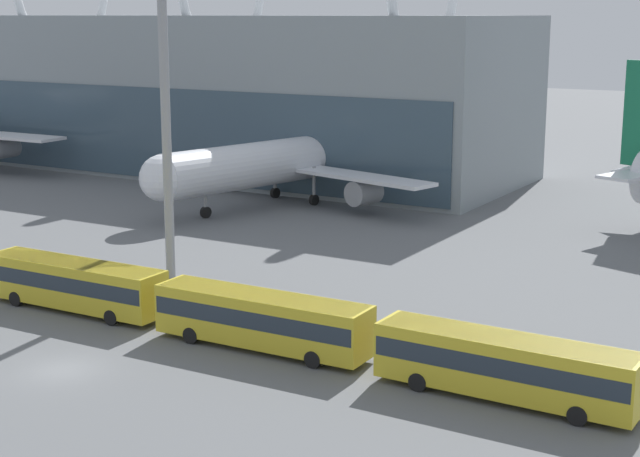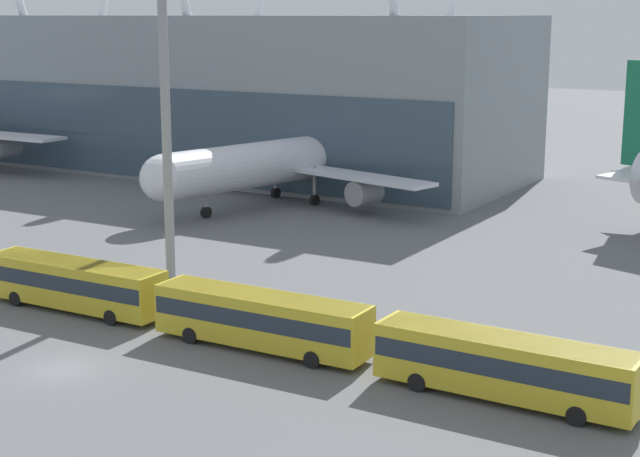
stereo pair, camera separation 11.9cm
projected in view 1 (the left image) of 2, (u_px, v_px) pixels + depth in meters
The scene contains 8 objects.
ground_plane at pixel (62, 370), 53.78m from camera, with size 440.00×440.00×0.00m, color slate.
terminal_building at pixel (142, 86), 128.91m from camera, with size 101.19×25.82×31.47m.
airliner_at_gate_far at pixel (289, 160), 100.89m from camera, with size 34.69×34.92×13.36m.
shuttle_bus_0 at pixel (75, 282), 64.26m from camera, with size 13.53×2.98×3.28m.
shuttle_bus_1 at pixel (262, 317), 56.79m from camera, with size 13.54×3.01×3.28m.
shuttle_bus_2 at pixel (505, 363), 49.30m from camera, with size 13.54×3.01×3.28m.
floodlight_mast at pixel (165, 87), 69.46m from camera, with size 2.26×2.26×23.75m.
lane_stripe_3 at pixel (509, 362), 55.05m from camera, with size 10.54×0.25×0.01m, color silver.
Camera 1 is at (38.02, -36.65, 19.10)m, focal length 55.00 mm.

